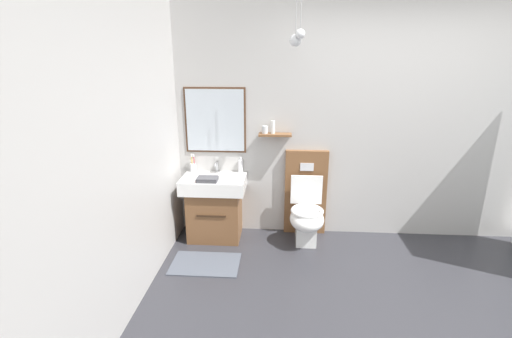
{
  "coord_description": "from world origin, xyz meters",
  "views": [
    {
      "loc": [
        -1.23,
        -2.28,
        1.98
      ],
      "look_at": [
        -1.47,
        1.2,
        0.89
      ],
      "focal_mm": 24.92,
      "sensor_mm": 36.0,
      "label": 1
    }
  ],
  "objects_px": {
    "toilet": "(306,208)",
    "folded_hand_towel": "(207,179)",
    "toothbrush_cup": "(193,167)",
    "vanity_sink_left": "(215,205)",
    "soap_dispenser": "(241,166)"
  },
  "relations": [
    {
      "from": "folded_hand_towel",
      "to": "toothbrush_cup",
      "type": "bearing_deg",
      "value": 125.34
    },
    {
      "from": "vanity_sink_left",
      "to": "toothbrush_cup",
      "type": "bearing_deg",
      "value": 147.38
    },
    {
      "from": "toilet",
      "to": "folded_hand_towel",
      "type": "bearing_deg",
      "value": -171.32
    },
    {
      "from": "toothbrush_cup",
      "to": "folded_hand_towel",
      "type": "xyz_separation_m",
      "value": [
        0.23,
        -0.32,
        -0.03
      ]
    },
    {
      "from": "toilet",
      "to": "soap_dispenser",
      "type": "height_order",
      "value": "toilet"
    },
    {
      "from": "soap_dispenser",
      "to": "folded_hand_towel",
      "type": "relative_size",
      "value": 0.83
    },
    {
      "from": "vanity_sink_left",
      "to": "folded_hand_towel",
      "type": "bearing_deg",
      "value": -104.77
    },
    {
      "from": "toilet",
      "to": "toothbrush_cup",
      "type": "bearing_deg",
      "value": 172.95
    },
    {
      "from": "vanity_sink_left",
      "to": "soap_dispenser",
      "type": "height_order",
      "value": "soap_dispenser"
    },
    {
      "from": "vanity_sink_left",
      "to": "soap_dispenser",
      "type": "distance_m",
      "value": 0.53
    },
    {
      "from": "toothbrush_cup",
      "to": "folded_hand_towel",
      "type": "relative_size",
      "value": 0.95
    },
    {
      "from": "vanity_sink_left",
      "to": "toothbrush_cup",
      "type": "xyz_separation_m",
      "value": [
        -0.27,
        0.17,
        0.39
      ]
    },
    {
      "from": "toilet",
      "to": "folded_hand_towel",
      "type": "relative_size",
      "value": 4.55
    },
    {
      "from": "vanity_sink_left",
      "to": "folded_hand_towel",
      "type": "xyz_separation_m",
      "value": [
        -0.04,
        -0.15,
        0.36
      ]
    },
    {
      "from": "soap_dispenser",
      "to": "toilet",
      "type": "bearing_deg",
      "value": -12.82
    }
  ]
}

